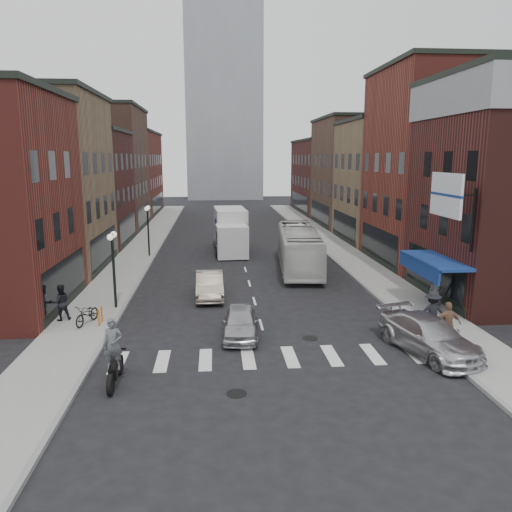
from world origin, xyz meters
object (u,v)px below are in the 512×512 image
(sedan_left_far, at_px, (210,285))
(transit_bus, at_px, (299,248))
(curb_car, at_px, (429,336))
(streetlamp_near, at_px, (113,256))
(ped_left_solo, at_px, (61,302))
(ped_right_a, at_px, (432,313))
(parked_bicycle, at_px, (87,314))
(box_truck, at_px, (231,231))
(billboard_sign, at_px, (448,196))
(ped_right_b, at_px, (448,324))
(streetlamp_far, at_px, (148,221))
(sedan_left_near, at_px, (240,322))
(bike_rack, at_px, (100,316))
(motorcycle_rider, at_px, (114,354))
(ped_right_c, at_px, (436,290))

(sedan_left_far, bearing_deg, transit_bus, 45.93)
(curb_car, bearing_deg, streetlamp_near, 137.99)
(curb_car, xyz_separation_m, ped_left_solo, (-16.10, 5.14, 0.29))
(curb_car, height_order, ped_right_a, ped_right_a)
(sedan_left_far, distance_m, parked_bicycle, 7.34)
(sedan_left_far, height_order, ped_right_a, ped_right_a)
(sedan_left_far, relative_size, parked_bicycle, 2.38)
(box_truck, bearing_deg, billboard_sign, -67.56)
(curb_car, relative_size, ped_right_b, 2.69)
(billboard_sign, height_order, streetlamp_far, billboard_sign)
(sedan_left_near, height_order, parked_bicycle, sedan_left_near)
(ped_right_a, bearing_deg, bike_rack, 5.07)
(billboard_sign, bearing_deg, motorcycle_rider, -159.17)
(streetlamp_near, distance_m, sedan_left_near, 8.07)
(box_truck, relative_size, ped_right_c, 5.00)
(box_truck, xyz_separation_m, sedan_left_near, (-0.27, -20.42, -1.10))
(streetlamp_near, bearing_deg, curb_car, -26.96)
(streetlamp_far, distance_m, sedan_left_near, 19.65)
(curb_car, relative_size, ped_right_a, 2.60)
(motorcycle_rider, xyz_separation_m, transit_bus, (9.55, 17.72, 0.37))
(motorcycle_rider, bearing_deg, ped_right_a, 12.74)
(sedan_left_near, height_order, ped_right_c, ped_right_c)
(streetlamp_far, xyz_separation_m, curb_car, (13.90, -21.07, -2.17))
(billboard_sign, height_order, box_truck, billboard_sign)
(sedan_left_far, xyz_separation_m, ped_right_b, (9.93, -8.73, 0.38))
(billboard_sign, xyz_separation_m, ped_right_b, (-1.15, -3.23, -5.03))
(ped_left_solo, bearing_deg, sedan_left_near, 139.33)
(billboard_sign, bearing_deg, sedan_left_far, 153.60)
(streetlamp_near, bearing_deg, motorcycle_rider, -79.53)
(box_truck, xyz_separation_m, ped_left_solo, (-8.80, -17.89, -0.72))
(ped_right_b, bearing_deg, curb_car, 20.40)
(ped_right_c, bearing_deg, sedan_left_near, 10.11)
(parked_bicycle, distance_m, ped_right_c, 17.76)
(motorcycle_rider, relative_size, transit_bus, 0.22)
(ped_right_b, bearing_deg, bike_rack, -14.75)
(box_truck, height_order, ped_right_c, box_truck)
(streetlamp_far, relative_size, sedan_left_far, 0.94)
(streetlamp_far, relative_size, parked_bicycle, 2.24)
(streetlamp_far, distance_m, ped_right_b, 25.56)
(streetlamp_far, bearing_deg, ped_right_a, -52.55)
(sedan_left_near, height_order, ped_right_a, ped_right_a)
(motorcycle_rider, distance_m, transit_bus, 20.13)
(sedan_left_near, bearing_deg, transit_bus, 73.90)
(transit_bus, height_order, parked_bicycle, transit_bus)
(streetlamp_near, bearing_deg, box_truck, 67.53)
(box_truck, relative_size, sedan_left_near, 2.14)
(transit_bus, distance_m, parked_bicycle, 16.57)
(streetlamp_near, relative_size, ped_right_b, 2.16)
(billboard_sign, xyz_separation_m, sedan_left_far, (-11.08, 5.50, -5.41))
(transit_bus, relative_size, ped_right_c, 6.58)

